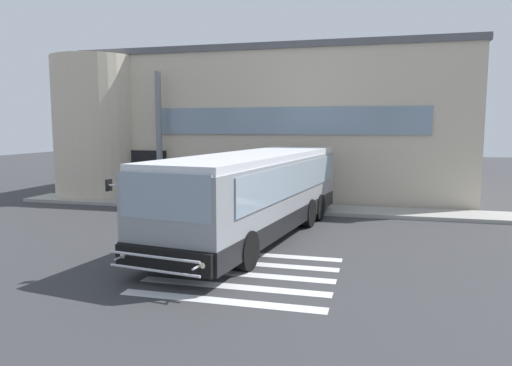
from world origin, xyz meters
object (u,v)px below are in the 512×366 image
entry_support_column (159,136)px  bus_main_foreground (255,196)px  passenger_at_curb_edge (200,183)px  passenger_near_column (166,182)px  passenger_by_doorway (194,182)px

entry_support_column → bus_main_foreground: (6.11, -5.69, -1.78)m
passenger_at_curb_edge → entry_support_column: bearing=156.4°
passenger_near_column → passenger_by_doorway: (1.21, 0.27, -0.03)m
passenger_by_doorway → passenger_at_curb_edge: bearing=-35.1°
passenger_at_curb_edge → bus_main_foreground: bearing=-51.4°
bus_main_foreground → passenger_by_doorway: (-4.13, 4.94, -0.25)m
entry_support_column → passenger_by_doorway: entry_support_column is taller
entry_support_column → passenger_near_column: bearing=-52.6°
passenger_by_doorway → passenger_at_curb_edge: size_ratio=1.00×
passenger_near_column → passenger_at_curb_edge: 1.64m
passenger_at_curb_edge → passenger_near_column: bearing=178.7°
passenger_near_column → passenger_at_curb_edge: same height
bus_main_foreground → passenger_by_doorway: bus_main_foreground is taller
bus_main_foreground → passenger_at_curb_edge: bearing=128.6°
entry_support_column → passenger_near_column: 2.37m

